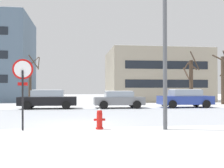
{
  "coord_description": "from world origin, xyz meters",
  "views": [
    {
      "loc": [
        0.02,
        -11.88,
        1.56
      ],
      "look_at": [
        2.39,
        5.79,
        1.86
      ],
      "focal_mm": 43.43,
      "sensor_mm": 36.0,
      "label": 1
    }
  ],
  "objects_px": {
    "stop_sign": "(23,80)",
    "street_lamp": "(173,29)",
    "parked_car_gray": "(119,99)",
    "fire_hydrant": "(100,119)",
    "parked_car_black": "(48,99)",
    "parked_car_blue": "(185,98)"
  },
  "relations": [
    {
      "from": "fire_hydrant",
      "to": "street_lamp",
      "type": "height_order",
      "value": "street_lamp"
    },
    {
      "from": "street_lamp",
      "to": "parked_car_gray",
      "type": "height_order",
      "value": "street_lamp"
    },
    {
      "from": "stop_sign",
      "to": "street_lamp",
      "type": "relative_size",
      "value": 0.42
    },
    {
      "from": "street_lamp",
      "to": "parked_car_blue",
      "type": "relative_size",
      "value": 1.47
    },
    {
      "from": "stop_sign",
      "to": "parked_car_black",
      "type": "height_order",
      "value": "stop_sign"
    },
    {
      "from": "fire_hydrant",
      "to": "parked_car_blue",
      "type": "xyz_separation_m",
      "value": [
        8.04,
        10.98,
        0.38
      ]
    },
    {
      "from": "parked_car_gray",
      "to": "street_lamp",
      "type": "bearing_deg",
      "value": -88.54
    },
    {
      "from": "stop_sign",
      "to": "parked_car_black",
      "type": "bearing_deg",
      "value": 90.91
    },
    {
      "from": "fire_hydrant",
      "to": "parked_car_blue",
      "type": "distance_m",
      "value": 13.61
    },
    {
      "from": "parked_car_blue",
      "to": "stop_sign",
      "type": "bearing_deg",
      "value": -134.85
    },
    {
      "from": "street_lamp",
      "to": "parked_car_black",
      "type": "bearing_deg",
      "value": 116.85
    },
    {
      "from": "fire_hydrant",
      "to": "parked_car_black",
      "type": "distance_m",
      "value": 11.51
    },
    {
      "from": "parked_car_blue",
      "to": "parked_car_black",
      "type": "bearing_deg",
      "value": 179.38
    },
    {
      "from": "stop_sign",
      "to": "parked_car_gray",
      "type": "relative_size",
      "value": 0.67
    },
    {
      "from": "stop_sign",
      "to": "fire_hydrant",
      "type": "relative_size",
      "value": 3.37
    },
    {
      "from": "fire_hydrant",
      "to": "parked_car_blue",
      "type": "height_order",
      "value": "parked_car_blue"
    },
    {
      "from": "fire_hydrant",
      "to": "street_lamp",
      "type": "distance_m",
      "value": 4.45
    },
    {
      "from": "parked_car_black",
      "to": "parked_car_gray",
      "type": "xyz_separation_m",
      "value": [
        5.54,
        -0.09,
        -0.04
      ]
    },
    {
      "from": "fire_hydrant",
      "to": "stop_sign",
      "type": "bearing_deg",
      "value": 179.85
    },
    {
      "from": "parked_car_black",
      "to": "parked_car_gray",
      "type": "relative_size",
      "value": 1.11
    },
    {
      "from": "fire_hydrant",
      "to": "parked_car_black",
      "type": "bearing_deg",
      "value": 105.35
    },
    {
      "from": "parked_car_black",
      "to": "parked_car_blue",
      "type": "distance_m",
      "value": 11.09
    }
  ]
}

